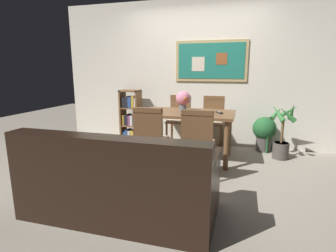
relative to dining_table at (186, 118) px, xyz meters
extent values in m
plane|color=gray|center=(-0.01, -0.54, -0.64)|extent=(12.00, 12.00, 0.00)
cube|color=silver|center=(-0.01, 0.94, 0.66)|extent=(5.20, 0.10, 2.60)
cube|color=tan|center=(0.24, 0.88, 0.89)|extent=(1.26, 0.02, 0.71)
cube|color=#1E7260|center=(0.24, 0.86, 0.89)|extent=(1.16, 0.01, 0.61)
cube|color=beige|center=(0.02, 0.86, 0.83)|extent=(0.23, 0.00, 0.25)
cube|color=brown|center=(0.43, 0.86, 0.92)|extent=(0.19, 0.00, 0.20)
cube|color=brown|center=(0.00, 0.00, 0.08)|extent=(1.44, 0.87, 0.04)
cylinder|color=brown|center=(-0.64, -0.36, -0.29)|extent=(0.07, 0.07, 0.70)
cylinder|color=brown|center=(0.64, -0.36, -0.29)|extent=(0.07, 0.07, 0.70)
cylinder|color=brown|center=(-0.64, 0.36, -0.29)|extent=(0.07, 0.07, 0.70)
cylinder|color=brown|center=(0.64, 0.36, -0.29)|extent=(0.07, 0.07, 0.70)
cube|color=brown|center=(-0.31, -0.70, -0.20)|extent=(0.40, 0.40, 0.03)
cube|color=#C6B299|center=(-0.31, -0.70, -0.17)|extent=(0.36, 0.36, 0.03)
cylinder|color=brown|center=(-0.48, -0.87, -0.43)|extent=(0.04, 0.04, 0.42)
cylinder|color=brown|center=(-0.14, -0.87, -0.43)|extent=(0.04, 0.04, 0.42)
cylinder|color=brown|center=(-0.48, -0.53, -0.43)|extent=(0.04, 0.04, 0.42)
cylinder|color=brown|center=(-0.14, -0.53, -0.43)|extent=(0.04, 0.04, 0.42)
cube|color=brown|center=(-0.31, -0.88, 0.04)|extent=(0.38, 0.04, 0.46)
cube|color=brown|center=(-0.31, -0.88, 0.24)|extent=(0.38, 0.05, 0.06)
cube|color=brown|center=(0.32, 0.73, -0.20)|extent=(0.40, 0.40, 0.03)
cube|color=#C6B299|center=(0.32, 0.73, -0.17)|extent=(0.36, 0.36, 0.03)
cylinder|color=brown|center=(0.49, 0.90, -0.43)|extent=(0.04, 0.04, 0.42)
cylinder|color=brown|center=(0.15, 0.90, -0.43)|extent=(0.04, 0.04, 0.42)
cylinder|color=brown|center=(0.49, 0.56, -0.43)|extent=(0.04, 0.04, 0.42)
cylinder|color=brown|center=(0.15, 0.56, -0.43)|extent=(0.04, 0.04, 0.42)
cube|color=brown|center=(0.32, 0.91, 0.04)|extent=(0.38, 0.04, 0.46)
cube|color=brown|center=(0.32, 0.91, 0.24)|extent=(0.38, 0.05, 0.06)
cube|color=brown|center=(0.32, -0.73, -0.20)|extent=(0.40, 0.40, 0.03)
cube|color=#C6B299|center=(0.32, -0.73, -0.17)|extent=(0.36, 0.36, 0.03)
cylinder|color=brown|center=(0.15, -0.90, -0.43)|extent=(0.04, 0.04, 0.42)
cylinder|color=brown|center=(0.49, -0.90, -0.43)|extent=(0.04, 0.04, 0.42)
cylinder|color=brown|center=(0.15, -0.56, -0.43)|extent=(0.04, 0.04, 0.42)
cylinder|color=brown|center=(0.49, -0.56, -0.43)|extent=(0.04, 0.04, 0.42)
cube|color=brown|center=(0.32, -0.91, 0.04)|extent=(0.38, 0.04, 0.46)
cube|color=brown|center=(0.32, -0.91, 0.24)|extent=(0.38, 0.05, 0.06)
cube|color=brown|center=(-0.31, 0.72, -0.20)|extent=(0.40, 0.40, 0.03)
cube|color=#C6B299|center=(-0.31, 0.72, -0.17)|extent=(0.36, 0.36, 0.03)
cylinder|color=brown|center=(-0.14, 0.89, -0.43)|extent=(0.04, 0.04, 0.42)
cylinder|color=brown|center=(-0.48, 0.89, -0.43)|extent=(0.04, 0.04, 0.42)
cylinder|color=brown|center=(-0.14, 0.55, -0.43)|extent=(0.04, 0.04, 0.42)
cylinder|color=brown|center=(-0.48, 0.55, -0.43)|extent=(0.04, 0.04, 0.42)
cube|color=brown|center=(-0.31, 0.90, 0.04)|extent=(0.38, 0.04, 0.46)
cube|color=brown|center=(-0.31, 0.90, 0.24)|extent=(0.38, 0.05, 0.06)
cube|color=black|center=(-0.26, -1.77, -0.44)|extent=(1.80, 0.84, 0.40)
cube|color=black|center=(-0.26, -2.09, -0.02)|extent=(1.80, 0.20, 0.44)
cube|color=black|center=(-1.07, -1.77, -0.13)|extent=(0.18, 0.80, 0.22)
cube|color=black|center=(0.55, -1.77, -0.13)|extent=(0.18, 0.80, 0.22)
cube|color=maroon|center=(-0.71, -1.95, -0.08)|extent=(0.32, 0.16, 0.33)
cube|color=#B78C33|center=(-0.26, -1.95, -0.08)|extent=(0.32, 0.16, 0.33)
cube|color=brown|center=(-1.38, 0.63, -0.14)|extent=(0.03, 0.28, 1.00)
cube|color=brown|center=(-1.05, 0.63, -0.14)|extent=(0.03, 0.28, 1.00)
cube|color=brown|center=(-1.21, 0.63, -0.62)|extent=(0.36, 0.28, 0.03)
cube|color=brown|center=(-1.21, 0.63, 0.35)|extent=(0.36, 0.28, 0.03)
cube|color=brown|center=(-1.21, 0.63, -0.30)|extent=(0.30, 0.28, 0.02)
cube|color=brown|center=(-1.21, 0.63, 0.03)|extent=(0.30, 0.28, 0.02)
cube|color=#2D4C8C|center=(-1.33, 0.63, -0.52)|extent=(0.04, 0.22, 0.18)
cube|color=#2D4C8C|center=(-1.28, 0.63, -0.50)|extent=(0.04, 0.22, 0.22)
cube|color=beige|center=(-1.22, 0.63, -0.51)|extent=(0.05, 0.22, 0.21)
cube|color=gold|center=(-1.16, 0.63, -0.50)|extent=(0.06, 0.22, 0.22)
cube|color=#B2332D|center=(-1.09, 0.63, -0.53)|extent=(0.06, 0.22, 0.16)
cube|color=gold|center=(-1.33, 0.63, -0.20)|extent=(0.04, 0.22, 0.19)
cube|color=black|center=(-1.27, 0.63, -0.20)|extent=(0.06, 0.22, 0.20)
cube|color=#7F3F72|center=(-1.22, 0.63, -0.21)|extent=(0.04, 0.22, 0.18)
cube|color=beige|center=(-1.17, 0.63, -0.20)|extent=(0.05, 0.22, 0.18)
cube|color=#595960|center=(-1.11, 0.63, -0.18)|extent=(0.06, 0.22, 0.24)
cube|color=black|center=(-1.32, 0.63, 0.14)|extent=(0.06, 0.22, 0.19)
cube|color=black|center=(-1.26, 0.63, 0.14)|extent=(0.06, 0.22, 0.21)
cube|color=#2D4C8C|center=(-1.19, 0.63, 0.14)|extent=(0.06, 0.22, 0.20)
cube|color=gold|center=(-1.13, 0.63, 0.15)|extent=(0.05, 0.22, 0.22)
cube|color=beige|center=(-1.08, 0.63, 0.13)|extent=(0.04, 0.22, 0.18)
cylinder|color=#4C4742|center=(1.20, 0.73, -0.52)|extent=(0.25, 0.25, 0.24)
cylinder|color=#332319|center=(1.20, 0.73, -0.41)|extent=(0.22, 0.22, 0.02)
sphere|color=#235B2D|center=(1.20, 0.73, -0.24)|extent=(0.39, 0.39, 0.39)
cylinder|color=#235B2D|center=(1.26, 0.59, -0.50)|extent=(0.03, 0.03, 0.29)
cylinder|color=#235B2D|center=(1.32, 0.81, -0.49)|extent=(0.03, 0.03, 0.27)
cylinder|color=#4C4742|center=(1.44, 0.37, -0.51)|extent=(0.24, 0.24, 0.26)
cylinder|color=#332319|center=(1.44, 0.37, -0.39)|extent=(0.22, 0.22, 0.02)
cylinder|color=brown|center=(1.44, 0.37, -0.19)|extent=(0.04, 0.04, 0.37)
cone|color=#387F3D|center=(1.55, 0.37, 0.11)|extent=(0.09, 0.25, 0.29)
cone|color=#387F3D|center=(1.52, 0.51, 0.09)|extent=(0.31, 0.22, 0.26)
cone|color=#387F3D|center=(1.34, 0.45, 0.07)|extent=(0.23, 0.25, 0.22)
cone|color=#387F3D|center=(1.35, 0.29, 0.10)|extent=(0.24, 0.25, 0.26)
cone|color=#387F3D|center=(1.47, 0.24, 0.09)|extent=(0.29, 0.14, 0.25)
cylinder|color=slate|center=(-0.07, 0.07, 0.16)|extent=(0.12, 0.12, 0.12)
sphere|color=pink|center=(-0.07, 0.07, 0.30)|extent=(0.22, 0.22, 0.22)
sphere|color=pink|center=(-0.12, 0.15, 0.32)|extent=(0.07, 0.07, 0.07)
sphere|color=#D86633|center=(-0.03, 0.00, 0.30)|extent=(0.07, 0.07, 0.07)
sphere|color=silver|center=(0.01, 0.10, 0.31)|extent=(0.06, 0.06, 0.06)
cube|color=black|center=(0.49, 0.02, 0.11)|extent=(0.12, 0.16, 0.02)
cube|color=gray|center=(0.49, 0.02, 0.12)|extent=(0.08, 0.10, 0.00)
camera|label=1|loc=(0.83, -3.94, 0.73)|focal=28.27mm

